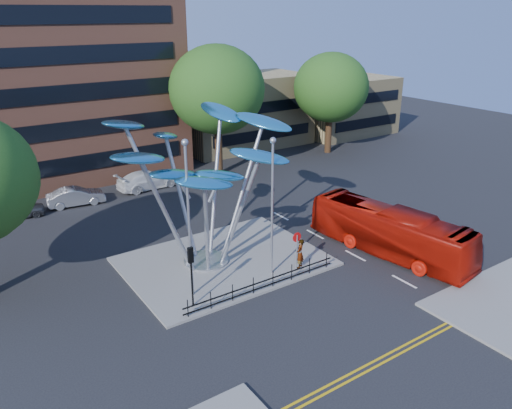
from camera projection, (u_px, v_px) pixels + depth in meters
ground at (296, 300)px, 27.31m from camera, size 120.00×120.00×0.00m
traffic_island at (224, 261)px, 31.38m from camera, size 12.00×9.00×0.15m
double_yellow_near at (378, 359)px, 22.69m from camera, size 40.00×0.12×0.01m
double_yellow_far at (383, 363)px, 22.46m from camera, size 40.00×0.12×0.01m
brick_tower at (18, 8)px, 43.36m from camera, size 25.00×15.00×30.00m
low_building_near at (243, 111)px, 57.35m from camera, size 15.00×8.00×8.00m
low_building_far at (344, 106)px, 63.32m from camera, size 12.00×8.00×7.00m
tree_right at (217, 90)px, 45.52m from camera, size 8.80×8.80×12.11m
tree_far at (331, 88)px, 53.20m from camera, size 8.00×8.00×10.81m
leaf_sculpture at (199, 157)px, 28.87m from camera, size 12.72×9.54×9.51m
street_lamp_left at (188, 207)px, 25.70m from camera, size 0.36×0.36×8.80m
street_lamp_right at (272, 196)px, 28.03m from camera, size 0.36×0.36×8.30m
traffic_light_island at (191, 264)px, 25.67m from camera, size 0.28×0.18×3.42m
no_entry_sign_island at (297, 245)px, 29.64m from camera, size 0.60×0.10×2.45m
pedestrian_railing_front at (263, 284)px, 27.90m from camera, size 10.00×0.06×1.00m
red_bus at (390, 231)px, 32.04m from camera, size 4.21×11.41×3.11m
pedestrian at (300, 254)px, 30.15m from camera, size 0.82×0.75×1.88m
parked_car_left at (17, 210)px, 37.91m from camera, size 4.15×2.07×1.36m
parked_car_mid at (76, 196)px, 40.39m from camera, size 4.64×2.11×1.48m
parked_car_right at (148, 180)px, 44.20m from camera, size 5.66×2.62×1.60m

